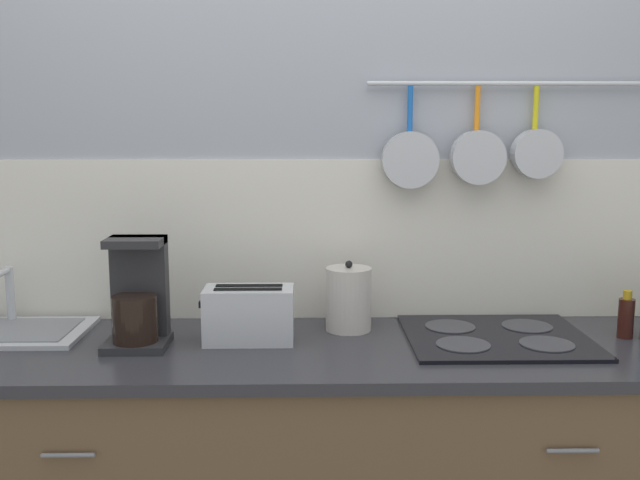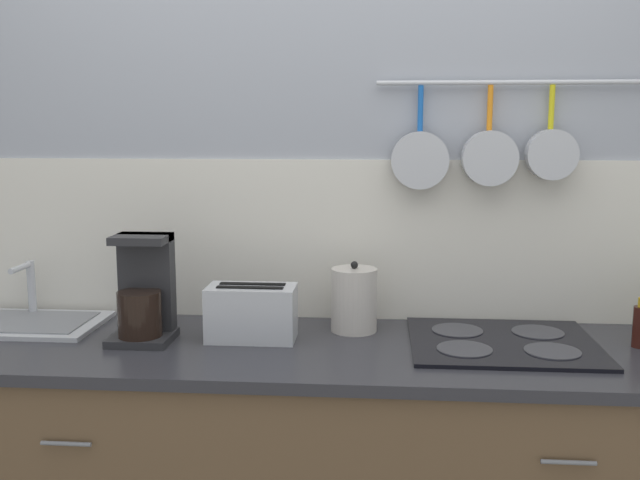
% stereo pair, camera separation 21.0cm
% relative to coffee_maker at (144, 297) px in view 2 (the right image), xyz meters
% --- Properties ---
extents(wall_back, '(7.20, 0.15, 2.60)m').
position_rel_coffee_maker_xyz_m(wall_back, '(0.55, 0.33, 0.23)').
color(wall_back, '#999EA8').
rests_on(wall_back, ground_plane).
extents(countertop, '(2.71, 0.64, 0.03)m').
position_rel_coffee_maker_xyz_m(countertop, '(0.55, -0.03, -0.15)').
color(countertop, '#2D2D33').
rests_on(countertop, cabinet_base).
extents(sink_basin, '(0.57, 0.33, 0.20)m').
position_rel_coffee_maker_xyz_m(sink_basin, '(-0.48, 0.12, -0.12)').
color(sink_basin, '#B7BABF').
rests_on(sink_basin, countertop).
extents(coffee_maker, '(0.19, 0.18, 0.33)m').
position_rel_coffee_maker_xyz_m(coffee_maker, '(0.00, 0.00, 0.00)').
color(coffee_maker, '#262628').
rests_on(coffee_maker, countertop).
extents(toaster, '(0.29, 0.15, 0.17)m').
position_rel_coffee_maker_xyz_m(toaster, '(0.33, 0.03, -0.05)').
color(toaster, '#B7BABF').
rests_on(toaster, countertop).
extents(kettle, '(0.15, 0.15, 0.23)m').
position_rel_coffee_maker_xyz_m(kettle, '(0.65, 0.15, -0.03)').
color(kettle, beige).
rests_on(kettle, countertop).
extents(cooktop, '(0.56, 0.49, 0.01)m').
position_rel_coffee_maker_xyz_m(cooktop, '(1.11, 0.04, -0.13)').
color(cooktop, black).
rests_on(cooktop, countertop).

